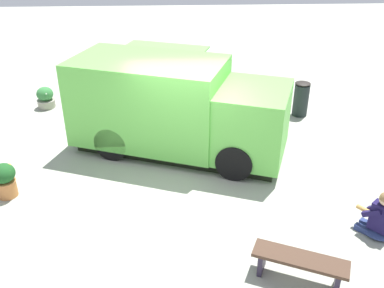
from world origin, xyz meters
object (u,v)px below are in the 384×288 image
food_truck (175,109)px  person_customer (379,218)px  plaza_bench (300,263)px  trash_bin (301,99)px  planter_flowering_near (46,98)px  planter_flowering_far (5,179)px

food_truck → person_customer: bearing=-43.5°
plaza_bench → trash_bin: (1.75, 6.30, 0.16)m
food_truck → person_customer: (3.60, -3.42, -0.70)m
plaza_bench → food_truck: bearing=113.1°
food_truck → trash_bin: food_truck is taller
planter_flowering_near → plaza_bench: size_ratio=0.42×
food_truck → person_customer: food_truck is taller
food_truck → plaza_bench: 4.87m
food_truck → planter_flowering_far: 4.01m
planter_flowering_near → planter_flowering_far: planter_flowering_far is taller
person_customer → trash_bin: size_ratio=0.92×
person_customer → planter_flowering_near: (-7.44, 6.21, -0.06)m
food_truck → trash_bin: (3.63, 1.87, -0.56)m
planter_flowering_far → planter_flowering_near: bearing=94.2°
person_customer → plaza_bench: (-1.72, -1.01, -0.02)m
trash_bin → plaza_bench: bearing=-105.5°
food_truck → plaza_bench: (1.89, -4.43, -0.72)m
trash_bin → planter_flowering_near: bearing=172.9°
planter_flowering_near → trash_bin: 7.53m
planter_flowering_far → plaza_bench: 5.98m
planter_flowering_near → person_customer: bearing=-39.8°
planter_flowering_far → trash_bin: size_ratio=0.74×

